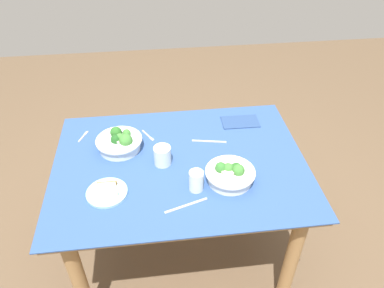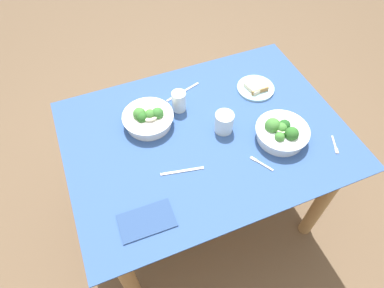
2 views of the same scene
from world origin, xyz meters
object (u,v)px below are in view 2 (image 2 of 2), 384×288
object	(u,v)px
water_glass_center	(179,101)
napkin_folded_upper	(147,221)
water_glass_side	(224,122)
table_knife_left	(183,92)
fork_by_far_bowl	(335,146)
table_knife_right	(182,171)
fork_by_near_bowl	(260,163)
broccoli_bowl_far	(148,118)
broccoli_bowl_near	(281,132)
bread_side_plate	(256,88)

from	to	relation	value
water_glass_center	napkin_folded_upper	bearing A→B (deg)	-122.76
water_glass_side	napkin_folded_upper	distance (m)	0.54
water_glass_center	napkin_folded_upper	xyz separation A→B (m)	(-0.31, -0.49, -0.05)
table_knife_left	water_glass_side	bearing A→B (deg)	-91.73
water_glass_side	napkin_folded_upper	xyz separation A→B (m)	(-0.45, -0.29, -0.04)
fork_by_far_bowl	table_knife_left	bearing A→B (deg)	-116.06
table_knife_right	fork_by_near_bowl	bearing A→B (deg)	176.12
broccoli_bowl_far	table_knife_right	world-z (taller)	broccoli_bowl_far
water_glass_center	fork_by_near_bowl	distance (m)	0.47
napkin_folded_upper	table_knife_left	bearing A→B (deg)	57.61
fork_by_far_bowl	broccoli_bowl_far	bearing A→B (deg)	-98.29
water_glass_side	table_knife_right	size ratio (longest dim) A/B	0.53
broccoli_bowl_far	broccoli_bowl_near	distance (m)	0.59
broccoli_bowl_near	table_knife_right	distance (m)	0.46
broccoli_bowl_near	table_knife_right	size ratio (longest dim) A/B	1.29
fork_by_far_bowl	napkin_folded_upper	xyz separation A→B (m)	(-0.86, -0.03, 0.00)
broccoli_bowl_far	water_glass_side	world-z (taller)	broccoli_bowl_far
fork_by_far_bowl	table_knife_right	size ratio (longest dim) A/B	0.51
fork_by_far_bowl	table_knife_left	xyz separation A→B (m)	(-0.49, 0.56, -0.00)
water_glass_side	table_knife_right	world-z (taller)	water_glass_side
broccoli_bowl_far	napkin_folded_upper	xyz separation A→B (m)	(-0.15, -0.45, -0.04)
fork_by_far_bowl	napkin_folded_upper	bearing A→B (deg)	-65.67
napkin_folded_upper	broccoli_bowl_near	bearing A→B (deg)	13.13
fork_by_near_bowl	table_knife_right	distance (m)	0.33
water_glass_center	table_knife_left	distance (m)	0.12
water_glass_side	table_knife_left	world-z (taller)	water_glass_side
broccoli_bowl_far	fork_by_far_bowl	distance (m)	0.83
bread_side_plate	table_knife_left	world-z (taller)	bread_side_plate
water_glass_side	fork_by_far_bowl	size ratio (longest dim) A/B	1.04
bread_side_plate	fork_by_far_bowl	distance (m)	0.47
broccoli_bowl_near	bread_side_plate	xyz separation A→B (m)	(0.05, 0.31, -0.03)
broccoli_bowl_far	fork_by_far_bowl	size ratio (longest dim) A/B	2.49
fork_by_near_bowl	napkin_folded_upper	distance (m)	0.52
water_glass_side	fork_by_near_bowl	world-z (taller)	water_glass_side
water_glass_center	table_knife_right	xyz separation A→B (m)	(-0.11, -0.33, -0.05)
water_glass_center	table_knife_right	size ratio (longest dim) A/B	0.56
table_knife_left	table_knife_right	bearing A→B (deg)	-129.07
bread_side_plate	table_knife_right	bearing A→B (deg)	-148.40
water_glass_side	table_knife_right	distance (m)	0.29
bread_side_plate	table_knife_left	size ratio (longest dim) A/B	0.93
broccoli_bowl_far	bread_side_plate	distance (m)	0.56
bread_side_plate	napkin_folded_upper	size ratio (longest dim) A/B	0.89
fork_by_far_bowl	napkin_folded_upper	size ratio (longest dim) A/B	0.45
water_glass_center	fork_by_near_bowl	bearing A→B (deg)	-64.04
bread_side_plate	table_knife_right	world-z (taller)	bread_side_plate
water_glass_side	napkin_folded_upper	bearing A→B (deg)	-146.99
broccoli_bowl_far	napkin_folded_upper	world-z (taller)	broccoli_bowl_far
broccoli_bowl_near	table_knife_left	distance (m)	0.52
water_glass_side	table_knife_left	xyz separation A→B (m)	(-0.08, 0.29, -0.05)
fork_by_near_bowl	napkin_folded_upper	size ratio (longest dim) A/B	0.48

